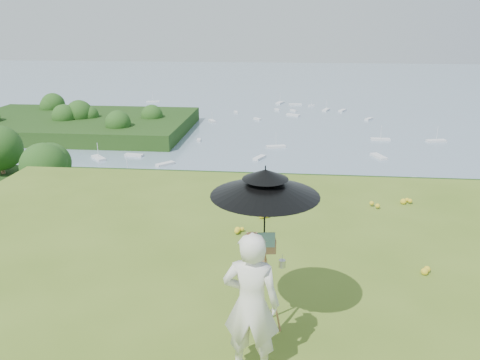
# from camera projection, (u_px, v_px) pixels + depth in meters

# --- Properties ---
(ground) EXTENTS (14.00, 14.00, 0.00)m
(ground) POSITION_uv_depth(u_px,v_px,m) (271.00, 352.00, 5.67)
(ground) COLOR #527020
(ground) RESTS_ON ground
(forest_slope) EXTENTS (140.00, 56.00, 22.00)m
(forest_slope) POSITION_uv_depth(u_px,v_px,m) (277.00, 358.00, 47.98)
(forest_slope) COLOR black
(forest_slope) RESTS_ON bay_water
(shoreline_tier) EXTENTS (170.00, 28.00, 8.00)m
(shoreline_tier) POSITION_uv_depth(u_px,v_px,m) (282.00, 244.00, 87.92)
(shoreline_tier) COLOR #696554
(shoreline_tier) RESTS_ON bay_water
(bay_water) EXTENTS (700.00, 700.00, 0.00)m
(bay_water) POSITION_uv_depth(u_px,v_px,m) (287.00, 98.00, 242.72)
(bay_water) COLOR slate
(bay_water) RESTS_ON ground
(peninsula) EXTENTS (90.00, 60.00, 12.00)m
(peninsula) POSITION_uv_depth(u_px,v_px,m) (77.00, 117.00, 168.08)
(peninsula) COLOR black
(peninsula) RESTS_ON bay_water
(slope_trees) EXTENTS (110.00, 50.00, 6.00)m
(slope_trees) POSITION_uv_depth(u_px,v_px,m) (281.00, 234.00, 43.48)
(slope_trees) COLOR #154917
(slope_trees) RESTS_ON forest_slope
(harbor_town) EXTENTS (110.00, 22.00, 5.00)m
(harbor_town) POSITION_uv_depth(u_px,v_px,m) (283.00, 213.00, 85.83)
(harbor_town) COLOR silver
(harbor_town) RESTS_ON shoreline_tier
(moored_boats) EXTENTS (140.00, 140.00, 0.70)m
(moored_boats) POSITION_uv_depth(u_px,v_px,m) (251.00, 130.00, 169.36)
(moored_boats) COLOR silver
(moored_boats) RESTS_ON bay_water
(wildflowers) EXTENTS (10.00, 10.50, 0.12)m
(wildflowers) POSITION_uv_depth(u_px,v_px,m) (272.00, 334.00, 5.89)
(wildflowers) COLOR gold
(wildflowers) RESTS_ON ground
(painter) EXTENTS (0.67, 0.48, 1.73)m
(painter) POSITION_uv_depth(u_px,v_px,m) (251.00, 304.00, 5.11)
(painter) COLOR white
(painter) RESTS_ON ground
(field_easel) EXTENTS (0.63, 0.63, 1.48)m
(field_easel) POSITION_uv_depth(u_px,v_px,m) (263.00, 286.00, 5.71)
(field_easel) COLOR #9F6942
(field_easel) RESTS_ON ground
(sun_umbrella) EXTENTS (1.41, 1.41, 1.05)m
(sun_umbrella) POSITION_uv_depth(u_px,v_px,m) (265.00, 209.00, 5.42)
(sun_umbrella) COLOR black
(sun_umbrella) RESTS_ON field_easel
(painter_cap) EXTENTS (0.20, 0.23, 0.10)m
(painter_cap) POSITION_uv_depth(u_px,v_px,m) (252.00, 237.00, 4.85)
(painter_cap) COLOR #CB6F7E
(painter_cap) RESTS_ON painter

